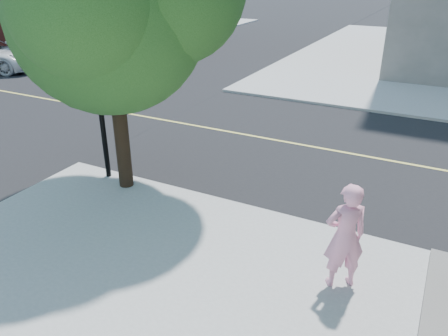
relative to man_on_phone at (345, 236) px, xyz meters
The scene contains 5 objects.
ground 7.33m from the man_on_phone, 165.36° to the left, with size 140.00×140.00×0.00m, color black.
road_ew 9.51m from the man_on_phone, 137.89° to the left, with size 140.00×9.00×0.01m, color black.
sidewalk_nw 38.02m from the man_on_phone, 142.13° to the left, with size 26.00×25.00×0.12m, color #A5A5A5.
man_on_phone is the anchor object (origin of this frame).
signal_pole 9.44m from the man_on_phone, behind, with size 4.10×0.47×4.64m.
Camera 1 is at (8.08, -8.43, 5.40)m, focal length 35.51 mm.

